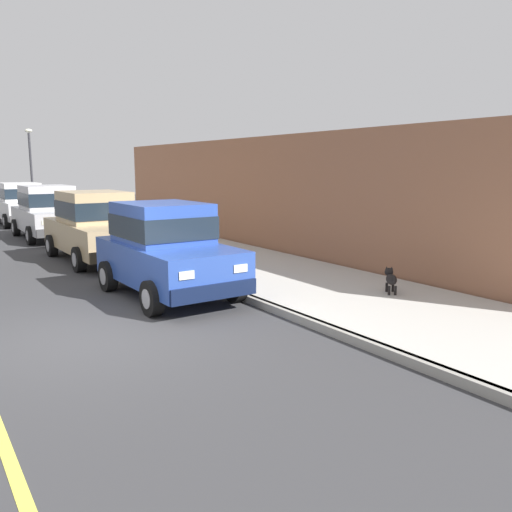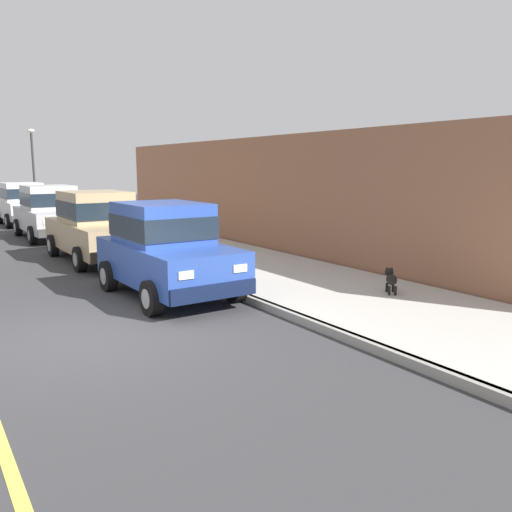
{
  "view_description": "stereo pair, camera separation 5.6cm",
  "coord_description": "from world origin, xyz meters",
  "px_view_note": "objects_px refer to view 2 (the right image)",
  "views": [
    {
      "loc": [
        -2.15,
        -7.9,
        2.6
      ],
      "look_at": [
        3.51,
        0.62,
        0.85
      ],
      "focal_mm": 36.84,
      "sensor_mm": 36.0,
      "label": 1
    },
    {
      "loc": [
        -2.11,
        -7.93,
        2.6
      ],
      "look_at": [
        3.51,
        0.62,
        0.85
      ],
      "focal_mm": 36.84,
      "sensor_mm": 36.0,
      "label": 2
    }
  ],
  "objects_px": {
    "car_blue_hatchback": "(166,248)",
    "car_tan_sedan": "(97,225)",
    "street_lamp": "(33,161)",
    "dog_black": "(391,278)",
    "car_silver_sedan": "(50,211)",
    "car_white_hatchback": "(23,203)"
  },
  "relations": [
    {
      "from": "car_blue_hatchback",
      "to": "car_white_hatchback",
      "type": "distance_m",
      "value": 15.78
    },
    {
      "from": "car_tan_sedan",
      "to": "street_lamp",
      "type": "distance_m",
      "value": 15.83
    },
    {
      "from": "car_tan_sedan",
      "to": "car_silver_sedan",
      "type": "xyz_separation_m",
      "value": [
        -0.07,
        5.54,
        0.0
      ]
    },
    {
      "from": "car_tan_sedan",
      "to": "car_silver_sedan",
      "type": "relative_size",
      "value": 1.0
    },
    {
      "from": "car_white_hatchback",
      "to": "street_lamp",
      "type": "relative_size",
      "value": 0.87
    },
    {
      "from": "car_blue_hatchback",
      "to": "street_lamp",
      "type": "xyz_separation_m",
      "value": [
        1.43,
        20.52,
        1.93
      ]
    },
    {
      "from": "car_blue_hatchback",
      "to": "car_white_hatchback",
      "type": "bearing_deg",
      "value": 90.02
    },
    {
      "from": "car_silver_sedan",
      "to": "dog_black",
      "type": "relative_size",
      "value": 7.3
    },
    {
      "from": "car_blue_hatchback",
      "to": "car_tan_sedan",
      "type": "distance_m",
      "value": 4.87
    },
    {
      "from": "car_white_hatchback",
      "to": "dog_black",
      "type": "height_order",
      "value": "car_white_hatchback"
    },
    {
      "from": "car_white_hatchback",
      "to": "dog_black",
      "type": "xyz_separation_m",
      "value": [
        3.53,
        -18.55,
        -0.55
      ]
    },
    {
      "from": "car_blue_hatchback",
      "to": "car_white_hatchback",
      "type": "height_order",
      "value": "same"
    },
    {
      "from": "car_tan_sedan",
      "to": "street_lamp",
      "type": "xyz_separation_m",
      "value": [
        1.38,
        15.65,
        1.92
      ]
    },
    {
      "from": "car_blue_hatchback",
      "to": "street_lamp",
      "type": "relative_size",
      "value": 0.87
    },
    {
      "from": "car_blue_hatchback",
      "to": "car_silver_sedan",
      "type": "xyz_separation_m",
      "value": [
        -0.01,
        10.41,
        0.01
      ]
    },
    {
      "from": "car_blue_hatchback",
      "to": "dog_black",
      "type": "distance_m",
      "value": 4.52
    },
    {
      "from": "car_white_hatchback",
      "to": "dog_black",
      "type": "bearing_deg",
      "value": -79.22
    },
    {
      "from": "car_blue_hatchback",
      "to": "street_lamp",
      "type": "height_order",
      "value": "street_lamp"
    },
    {
      "from": "car_white_hatchback",
      "to": "street_lamp",
      "type": "xyz_separation_m",
      "value": [
        1.44,
        4.74,
        1.93
      ]
    },
    {
      "from": "car_blue_hatchback",
      "to": "car_white_hatchback",
      "type": "xyz_separation_m",
      "value": [
        -0.01,
        15.78,
        0.0
      ]
    },
    {
      "from": "car_tan_sedan",
      "to": "street_lamp",
      "type": "height_order",
      "value": "street_lamp"
    },
    {
      "from": "car_silver_sedan",
      "to": "car_white_hatchback",
      "type": "bearing_deg",
      "value": 89.95
    }
  ]
}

